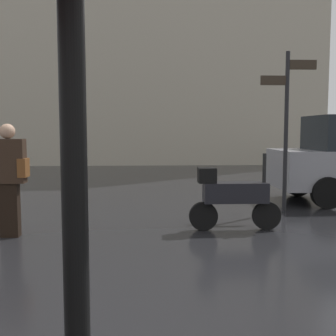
# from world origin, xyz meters

# --- Properties ---
(pedestrian_with_bag) EXTENTS (0.52, 0.24, 1.70)m
(pedestrian_with_bag) POSITION_xyz_m (-2.01, 4.09, 0.96)
(pedestrian_with_bag) COLOR black
(pedestrian_with_bag) RESTS_ON ground
(parked_scooter) EXTENTS (1.48, 0.32, 1.23)m
(parked_scooter) POSITION_xyz_m (1.40, 4.33, 0.56)
(parked_scooter) COLOR black
(parked_scooter) RESTS_ON ground
(street_signpost) EXTENTS (1.08, 0.08, 3.10)m
(street_signpost) POSITION_xyz_m (2.74, 5.78, 1.88)
(street_signpost) COLOR black
(street_signpost) RESTS_ON ground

